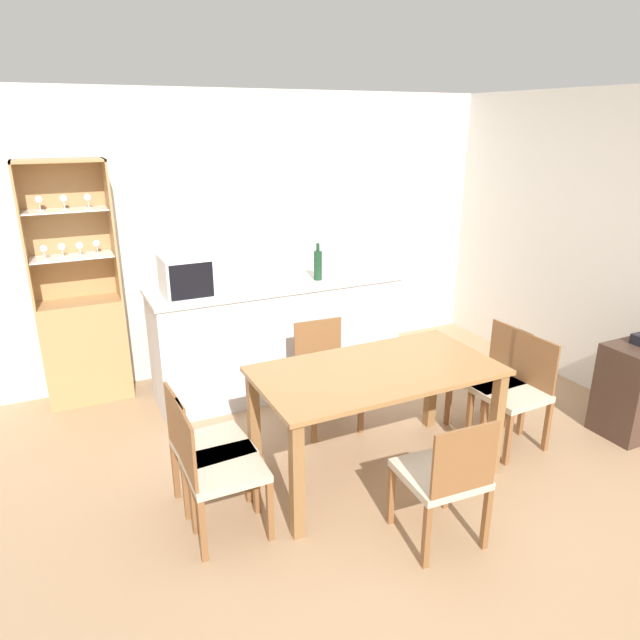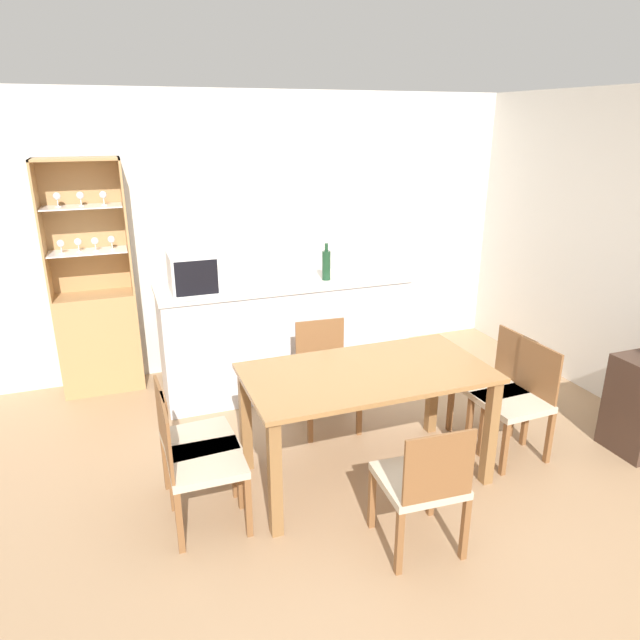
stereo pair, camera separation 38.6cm
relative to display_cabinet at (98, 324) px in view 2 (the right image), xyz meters
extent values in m
plane|color=#A37F5B|center=(1.49, -2.44, -0.61)|extent=(18.00, 18.00, 0.00)
cube|color=silver|center=(1.49, 0.19, 0.67)|extent=(6.80, 0.06, 2.55)
cube|color=silver|center=(1.55, -0.54, -0.13)|extent=(2.14, 0.58, 0.95)
cube|color=beige|center=(1.55, -0.54, 0.36)|extent=(2.17, 0.61, 0.03)
cube|color=tan|center=(0.00, -0.01, -0.17)|extent=(0.67, 0.33, 0.88)
cube|color=tan|center=(0.00, 0.15, 0.84)|extent=(0.67, 0.02, 1.13)
cube|color=tan|center=(-0.33, -0.01, 0.84)|extent=(0.02, 0.33, 1.13)
cube|color=tan|center=(0.33, -0.01, 0.84)|extent=(0.02, 0.33, 1.13)
cube|color=tan|center=(0.00, -0.01, 1.39)|extent=(0.67, 0.33, 0.02)
cube|color=white|center=(0.00, -0.01, 0.64)|extent=(0.62, 0.28, 0.01)
cube|color=white|center=(0.00, -0.01, 1.02)|extent=(0.62, 0.28, 0.01)
cylinder|color=white|center=(-0.20, -0.03, 0.65)|extent=(0.04, 0.04, 0.01)
cylinder|color=white|center=(-0.20, -0.03, 0.68)|extent=(0.01, 0.01, 0.06)
sphere|color=white|center=(-0.20, -0.03, 0.73)|extent=(0.06, 0.06, 0.06)
cylinder|color=white|center=(-0.17, 0.02, 1.02)|extent=(0.04, 0.04, 0.01)
cylinder|color=white|center=(-0.17, 0.02, 1.06)|extent=(0.01, 0.01, 0.06)
sphere|color=white|center=(-0.17, 0.02, 1.11)|extent=(0.06, 0.06, 0.06)
cylinder|color=white|center=(-0.07, -0.01, 0.65)|extent=(0.04, 0.04, 0.01)
cylinder|color=white|center=(-0.07, -0.01, 0.68)|extent=(0.01, 0.01, 0.06)
sphere|color=white|center=(-0.07, -0.01, 0.73)|extent=(0.06, 0.06, 0.06)
cylinder|color=white|center=(0.00, 0.00, 1.02)|extent=(0.04, 0.04, 0.01)
cylinder|color=white|center=(0.00, 0.00, 1.06)|extent=(0.01, 0.01, 0.06)
sphere|color=white|center=(0.00, 0.00, 1.11)|extent=(0.06, 0.06, 0.06)
cylinder|color=white|center=(0.07, -0.02, 0.65)|extent=(0.04, 0.04, 0.01)
cylinder|color=white|center=(0.07, -0.02, 0.68)|extent=(0.01, 0.01, 0.06)
sphere|color=white|center=(0.07, -0.02, 0.73)|extent=(0.06, 0.06, 0.06)
cylinder|color=white|center=(0.17, -0.02, 1.02)|extent=(0.04, 0.04, 0.01)
cylinder|color=white|center=(0.17, -0.02, 1.06)|extent=(0.01, 0.01, 0.06)
sphere|color=white|center=(0.17, -0.02, 1.11)|extent=(0.06, 0.06, 0.06)
cylinder|color=white|center=(0.20, 0.00, 0.65)|extent=(0.04, 0.04, 0.01)
cylinder|color=white|center=(0.20, 0.00, 0.68)|extent=(0.01, 0.01, 0.06)
sphere|color=white|center=(0.20, 0.00, 0.73)|extent=(0.06, 0.06, 0.06)
cube|color=olive|center=(1.63, -2.04, 0.15)|extent=(1.57, 0.84, 0.03)
cube|color=olive|center=(0.91, -2.40, -0.23)|extent=(0.07, 0.07, 0.74)
cube|color=olive|center=(2.36, -2.40, -0.23)|extent=(0.07, 0.07, 0.74)
cube|color=olive|center=(0.91, -1.69, -0.23)|extent=(0.07, 0.07, 0.74)
cube|color=olive|center=(2.36, -1.69, -0.23)|extent=(0.07, 0.07, 0.74)
cube|color=#C1B299|center=(2.70, -1.92, -0.19)|extent=(0.44, 0.44, 0.05)
cube|color=brown|center=(2.91, -1.91, 0.02)|extent=(0.03, 0.39, 0.38)
cube|color=brown|center=(2.52, -2.12, -0.41)|extent=(0.04, 0.04, 0.39)
cube|color=brown|center=(2.50, -1.73, -0.41)|extent=(0.04, 0.04, 0.39)
cube|color=brown|center=(2.91, -2.10, -0.41)|extent=(0.04, 0.04, 0.39)
cube|color=brown|center=(2.89, -1.72, -0.41)|extent=(0.04, 0.04, 0.39)
cube|color=#C1B299|center=(1.63, -2.75, -0.19)|extent=(0.45, 0.45, 0.05)
cube|color=brown|center=(1.62, -2.95, 0.02)|extent=(0.39, 0.04, 0.38)
cube|color=brown|center=(1.45, -2.54, -0.41)|extent=(0.04, 0.04, 0.39)
cube|color=brown|center=(1.84, -2.57, -0.41)|extent=(0.04, 0.04, 0.39)
cube|color=brown|center=(1.43, -2.93, -0.41)|extent=(0.04, 0.04, 0.39)
cube|color=brown|center=(1.82, -2.95, -0.41)|extent=(0.04, 0.04, 0.39)
cube|color=#C1B299|center=(0.56, -2.17, -0.19)|extent=(0.43, 0.43, 0.05)
cube|color=brown|center=(0.36, -2.17, 0.02)|extent=(0.02, 0.39, 0.38)
cube|color=brown|center=(0.76, -1.98, -0.41)|extent=(0.04, 0.04, 0.39)
cube|color=brown|center=(0.76, -2.37, -0.41)|extent=(0.04, 0.04, 0.39)
cube|color=brown|center=(0.37, -1.97, -0.41)|extent=(0.04, 0.04, 0.39)
cube|color=brown|center=(0.37, -2.36, -0.41)|extent=(0.04, 0.04, 0.39)
cube|color=#C1B299|center=(2.70, -2.17, -0.19)|extent=(0.44, 0.44, 0.05)
cube|color=brown|center=(2.91, -2.16, 0.02)|extent=(0.03, 0.39, 0.38)
cube|color=brown|center=(2.52, -2.37, -0.41)|extent=(0.04, 0.04, 0.39)
cube|color=brown|center=(2.50, -1.98, -0.41)|extent=(0.04, 0.04, 0.39)
cube|color=brown|center=(2.91, -2.36, -0.41)|extent=(0.04, 0.04, 0.39)
cube|color=brown|center=(2.89, -1.97, -0.41)|extent=(0.04, 0.04, 0.39)
cube|color=#C1B299|center=(1.63, -1.34, -0.19)|extent=(0.45, 0.45, 0.05)
cube|color=brown|center=(1.65, -1.14, 0.02)|extent=(0.39, 0.04, 0.38)
cube|color=brown|center=(1.82, -1.55, -0.41)|extent=(0.04, 0.04, 0.39)
cube|color=brown|center=(1.43, -1.52, -0.41)|extent=(0.04, 0.04, 0.39)
cube|color=brown|center=(1.84, -1.16, -0.41)|extent=(0.04, 0.04, 0.39)
cube|color=brown|center=(1.45, -1.14, -0.41)|extent=(0.04, 0.04, 0.39)
cube|color=#C1B299|center=(0.56, -1.92, -0.19)|extent=(0.45, 0.45, 0.05)
cube|color=brown|center=(0.36, -1.93, 0.02)|extent=(0.04, 0.39, 0.38)
cube|color=brown|center=(0.75, -1.71, -0.41)|extent=(0.04, 0.04, 0.39)
cube|color=brown|center=(0.77, -2.10, -0.41)|extent=(0.04, 0.04, 0.39)
cube|color=brown|center=(0.36, -1.74, -0.41)|extent=(0.04, 0.04, 0.39)
cube|color=brown|center=(0.38, -2.12, -0.41)|extent=(0.04, 0.04, 0.39)
cube|color=silver|center=(0.85, -0.56, 0.53)|extent=(0.51, 0.38, 0.31)
cube|color=black|center=(0.78, -0.75, 0.53)|extent=(0.33, 0.01, 0.27)
cylinder|color=#193D23|center=(1.90, -0.60, 0.50)|extent=(0.07, 0.07, 0.25)
cylinder|color=#193D23|center=(1.90, -0.60, 0.66)|extent=(0.03, 0.03, 0.07)
camera|label=1|loc=(-0.16, -4.91, 1.68)|focal=32.00mm
camera|label=2|loc=(0.20, -5.06, 1.68)|focal=32.00mm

